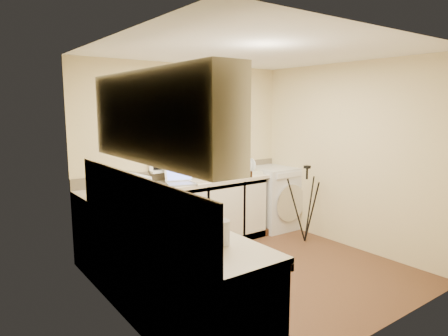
% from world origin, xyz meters
% --- Properties ---
extents(floor, '(3.20, 3.20, 0.00)m').
position_xyz_m(floor, '(0.00, 0.00, 0.00)').
color(floor, '#533521').
rests_on(floor, ground).
extents(ceiling, '(3.20, 3.20, 0.00)m').
position_xyz_m(ceiling, '(0.00, 0.00, 2.45)').
color(ceiling, white).
rests_on(ceiling, ground).
extents(wall_back, '(3.20, 0.00, 3.20)m').
position_xyz_m(wall_back, '(0.00, 1.50, 1.23)').
color(wall_back, beige).
rests_on(wall_back, ground).
extents(wall_front, '(3.20, 0.00, 3.20)m').
position_xyz_m(wall_front, '(0.00, -1.50, 1.23)').
color(wall_front, beige).
rests_on(wall_front, ground).
extents(wall_left, '(0.00, 3.00, 3.00)m').
position_xyz_m(wall_left, '(-1.60, 0.00, 1.23)').
color(wall_left, beige).
rests_on(wall_left, ground).
extents(wall_right, '(0.00, 3.00, 3.00)m').
position_xyz_m(wall_right, '(1.60, 0.00, 1.23)').
color(wall_right, beige).
rests_on(wall_right, ground).
extents(base_cabinet_back, '(2.55, 0.60, 0.86)m').
position_xyz_m(base_cabinet_back, '(-0.33, 1.20, 0.43)').
color(base_cabinet_back, silver).
rests_on(base_cabinet_back, floor).
extents(base_cabinet_left, '(0.54, 2.40, 0.86)m').
position_xyz_m(base_cabinet_left, '(-1.30, -0.30, 0.43)').
color(base_cabinet_left, silver).
rests_on(base_cabinet_left, floor).
extents(worktop_back, '(3.20, 0.60, 0.04)m').
position_xyz_m(worktop_back, '(0.00, 1.20, 0.88)').
color(worktop_back, beige).
rests_on(worktop_back, base_cabinet_back).
extents(worktop_left, '(0.60, 2.40, 0.04)m').
position_xyz_m(worktop_left, '(-1.30, -0.30, 0.88)').
color(worktop_left, beige).
rests_on(worktop_left, base_cabinet_left).
extents(upper_cabinet, '(0.28, 1.90, 0.70)m').
position_xyz_m(upper_cabinet, '(-1.44, -0.45, 1.80)').
color(upper_cabinet, silver).
rests_on(upper_cabinet, wall_left).
extents(splashback_left, '(0.02, 2.40, 0.45)m').
position_xyz_m(splashback_left, '(-1.59, -0.30, 1.12)').
color(splashback_left, beige).
rests_on(splashback_left, wall_left).
extents(splashback_back, '(3.20, 0.02, 0.14)m').
position_xyz_m(splashback_back, '(0.00, 1.49, 0.97)').
color(splashback_back, beige).
rests_on(splashback_back, wall_back).
extents(window_glass, '(1.50, 0.02, 1.00)m').
position_xyz_m(window_glass, '(0.20, 1.49, 1.55)').
color(window_glass, black).
rests_on(window_glass, wall_back).
extents(window_blind, '(1.50, 0.02, 0.25)m').
position_xyz_m(window_blind, '(0.20, 1.46, 1.92)').
color(window_blind, tan).
rests_on(window_blind, wall_back).
extents(windowsill, '(1.60, 0.14, 0.03)m').
position_xyz_m(windowsill, '(0.20, 1.43, 1.04)').
color(windowsill, white).
rests_on(windowsill, wall_back).
extents(sink, '(0.82, 0.46, 0.03)m').
position_xyz_m(sink, '(0.20, 1.20, 0.91)').
color(sink, tan).
rests_on(sink, worktop_back).
extents(faucet, '(0.03, 0.03, 0.24)m').
position_xyz_m(faucet, '(0.20, 1.38, 1.02)').
color(faucet, silver).
rests_on(faucet, worktop_back).
extents(washing_machine, '(0.69, 0.67, 0.95)m').
position_xyz_m(washing_machine, '(1.36, 1.16, 0.48)').
color(washing_machine, silver).
rests_on(washing_machine, floor).
extents(laptop, '(0.45, 0.45, 0.25)m').
position_xyz_m(laptop, '(-0.33, 1.14, 0.97)').
color(laptop, '#9C9CA3').
rests_on(laptop, worktop_back).
extents(kettle, '(0.17, 0.17, 0.23)m').
position_xyz_m(kettle, '(-1.17, 0.38, 1.01)').
color(kettle, silver).
rests_on(kettle, worktop_left).
extents(dish_rack, '(0.41, 0.35, 0.05)m').
position_xyz_m(dish_rack, '(0.83, 1.17, 0.93)').
color(dish_rack, beige).
rests_on(dish_rack, worktop_back).
extents(tripod, '(0.67, 0.67, 1.08)m').
position_xyz_m(tripod, '(1.26, 0.42, 0.54)').
color(tripod, black).
rests_on(tripod, floor).
extents(glass_jug, '(0.12, 0.12, 0.18)m').
position_xyz_m(glass_jug, '(-1.24, -1.02, 0.99)').
color(glass_jug, silver).
rests_on(glass_jug, worktop_left).
extents(steel_jar, '(0.08, 0.08, 0.11)m').
position_xyz_m(steel_jar, '(-1.37, -0.57, 0.96)').
color(steel_jar, white).
rests_on(steel_jar, worktop_left).
extents(microwave, '(0.37, 0.51, 0.27)m').
position_xyz_m(microwave, '(-1.24, 0.65, 1.03)').
color(microwave, white).
rests_on(microwave, worktop_left).
extents(plant_a, '(0.12, 0.09, 0.22)m').
position_xyz_m(plant_a, '(-0.30, 1.41, 1.16)').
color(plant_a, '#999999').
rests_on(plant_a, windowsill).
extents(plant_b, '(0.14, 0.12, 0.22)m').
position_xyz_m(plant_b, '(-0.13, 1.40, 1.16)').
color(plant_b, '#999999').
rests_on(plant_b, windowsill).
extents(plant_c, '(0.16, 0.16, 0.22)m').
position_xyz_m(plant_c, '(0.25, 1.42, 1.16)').
color(plant_c, '#999999').
rests_on(plant_c, windowsill).
extents(plant_d, '(0.22, 0.20, 0.20)m').
position_xyz_m(plant_d, '(0.51, 1.40, 1.15)').
color(plant_d, '#999999').
rests_on(plant_d, windowsill).
extents(soap_bottle_green, '(0.11, 0.11, 0.24)m').
position_xyz_m(soap_bottle_green, '(0.80, 1.40, 1.17)').
color(soap_bottle_green, green).
rests_on(soap_bottle_green, windowsill).
extents(soap_bottle_clear, '(0.11, 0.11, 0.21)m').
position_xyz_m(soap_bottle_clear, '(0.90, 1.42, 1.15)').
color(soap_bottle_clear, '#999999').
rests_on(soap_bottle_clear, windowsill).
extents(cup_back, '(0.16, 0.16, 0.10)m').
position_xyz_m(cup_back, '(0.96, 1.28, 0.95)').
color(cup_back, silver).
rests_on(cup_back, worktop_back).
extents(cup_left, '(0.11, 0.11, 0.09)m').
position_xyz_m(cup_left, '(-1.31, -0.77, 0.94)').
color(cup_left, beige).
rests_on(cup_left, worktop_left).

